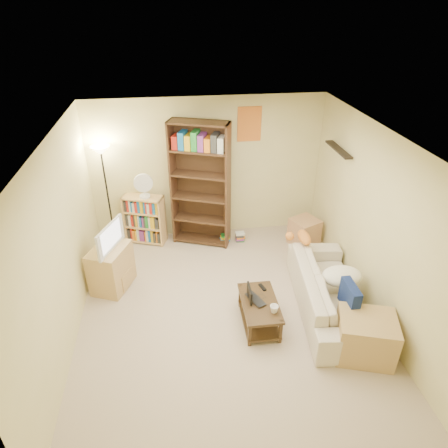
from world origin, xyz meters
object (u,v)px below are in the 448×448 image
Objects in this scene: coffee_table at (259,310)px; desk_fan at (144,185)px; laptop at (258,298)px; tv_stand at (111,268)px; mug at (274,309)px; side_table at (304,232)px; television at (106,237)px; floor_lamp at (103,168)px; end_cabinet at (365,337)px; short_bookshelf at (145,220)px; tabby_cat at (302,237)px; tall_bookshelf at (200,183)px; sofa at (330,291)px.

desk_fan is at bearing 124.30° from coffee_table.
tv_stand reaches higher than laptop.
mug is 2.34m from side_table.
television is 0.38× the size of floor_lamp.
floor_lamp is 2.70× the size of end_cabinet.
short_bookshelf reaches higher than end_cabinet.
floor_lamp is at bearing 175.86° from desk_fan.
tabby_cat is 0.71× the size of television.
laptop is 2.27m from tv_stand.
side_table is (3.25, 0.75, -0.10)m from tv_stand.
tall_bookshelf is at bearing 105.35° from coffee_table.
end_cabinet reaches higher than coffee_table.
laptop is at bearing -55.93° from desk_fan.
sofa is 3.20m from tv_stand.
laptop is 0.87× the size of desk_fan.
tall_bookshelf is (1.46, 1.10, 0.27)m from television.
sofa is 2.45× the size of short_bookshelf.
end_cabinet reaches higher than side_table.
sofa is at bearing -77.93° from tabby_cat.
laptop is at bearing -47.00° from floor_lamp.
short_bookshelf is at bearing 91.82° from tv_stand.
end_cabinet is (3.19, -1.79, -0.61)m from television.
mug reaches higher than laptop.
television reaches higher than mug.
television reaches higher than sofa.
tabby_cat reaches higher than mug.
floor_lamp reaches higher than side_table.
floor_lamp is 4.62m from end_cabinet.
end_cabinet is (3.19, -1.79, -0.06)m from tv_stand.
laptop reaches higher than coffee_table.
laptop is at bearing -94.69° from television.
end_cabinet is (0.13, -0.86, -0.03)m from sofa.
tv_stand is 3.34m from side_table.
tall_bookshelf is 2.45× the size of short_bookshelf.
tabby_cat is at bearing -19.13° from tall_bookshelf.
sofa is 1.00× the size of tall_bookshelf.
laptop is 2.68× the size of mug.
short_bookshelf is (-1.70, 2.55, 0.02)m from mug.
laptop is at bearing 102.05° from sofa.
tabby_cat is 0.71× the size of tv_stand.
laptop is at bearing 147.09° from end_cabinet.
mug is 2.62m from tall_bookshelf.
short_bookshelf reaches higher than coffee_table.
laptop is 2.76m from short_bookshelf.
tall_bookshelf reaches higher than laptop.
tabby_cat is 3.35m from floor_lamp.
television is (-2.03, 1.09, 0.66)m from coffee_table.
side_table is (2.78, -0.48, -0.20)m from short_bookshelf.
sofa is at bearing -39.89° from desk_fan.
desk_fan reaches higher than television.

